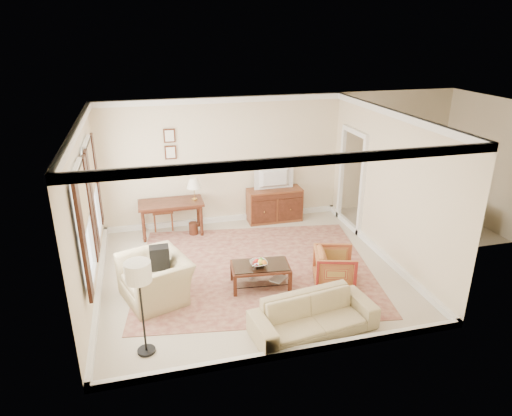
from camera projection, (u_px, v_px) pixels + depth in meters
name	position (u px, v px, depth m)	size (l,w,h in m)	color
room_shell	(249.00, 143.00, 7.70)	(5.51, 5.01, 2.91)	beige
annex_bedroom	(426.00, 210.00, 10.56)	(3.00, 2.70, 2.90)	beige
window_front	(84.00, 225.00, 6.79)	(0.12, 1.56, 1.80)	#CCB284
window_rear	(92.00, 190.00, 8.22)	(0.12, 1.56, 1.80)	#CCB284
doorway	(351.00, 181.00, 10.19)	(0.10, 1.12, 2.25)	white
rug	(254.00, 269.00, 8.69)	(4.34, 3.72, 0.01)	maroon
writing_desk	(171.00, 207.00, 9.93)	(1.39, 0.70, 0.76)	#522617
desk_chair	(162.00, 207.00, 10.25)	(0.45, 0.45, 1.05)	brown
desk_lamp	(194.00, 189.00, 9.91)	(0.32, 0.32, 0.50)	silver
framed_prints	(170.00, 144.00, 9.85)	(0.25, 0.04, 0.68)	#522617
sideboard	(274.00, 205.00, 10.74)	(1.27, 0.49, 0.78)	brown
tv	(275.00, 171.00, 10.41)	(0.88, 0.51, 0.12)	black
coffee_table	(260.00, 270.00, 8.00)	(1.07, 0.70, 0.43)	#522617
fruit_bowl	(259.00, 263.00, 7.92)	(0.42, 0.42, 0.10)	silver
book_a	(247.00, 275.00, 8.14)	(0.28, 0.04, 0.38)	brown
book_b	(273.00, 277.00, 8.09)	(0.28, 0.03, 0.38)	brown
striped_armchair	(335.00, 265.00, 8.08)	(0.70, 0.65, 0.72)	maroon
club_armchair	(155.00, 272.00, 7.59)	(1.14, 0.74, 1.00)	tan
backpack	(159.00, 256.00, 7.58)	(0.32, 0.22, 0.40)	black
sofa	(314.00, 310.00, 6.79)	(1.89, 0.55, 0.74)	tan
floor_lamp	(139.00, 279.00, 6.04)	(0.35, 0.35, 1.44)	black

